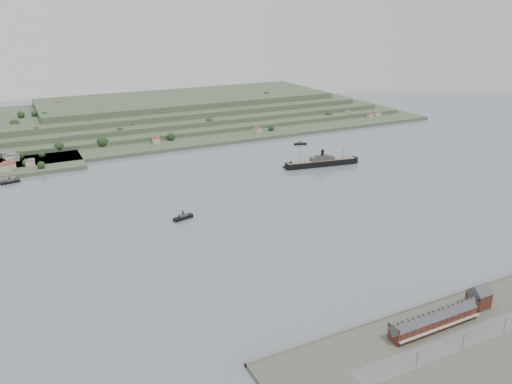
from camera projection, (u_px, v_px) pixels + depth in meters
name	position (u px, v px, depth m)	size (l,w,h in m)	color
ground	(288.00, 216.00, 406.68)	(1400.00, 1400.00, 0.00)	slate
near_shore	(476.00, 344.00, 249.88)	(220.00, 80.00, 2.60)	#4C5142
terrace_row	(434.00, 320.00, 259.33)	(55.60, 9.80, 11.07)	#472119
gabled_building	(479.00, 296.00, 278.07)	(10.40, 10.18, 14.09)	#472119
far_peninsula	(172.00, 113.00, 743.67)	(760.00, 309.00, 30.00)	#3A4C33
steamship	(319.00, 163.00, 534.20)	(88.81, 22.92, 21.37)	black
tugboat	(183.00, 217.00, 399.97)	(17.41, 8.56, 7.57)	black
ferry_west	(10.00, 182.00, 482.57)	(18.16, 7.86, 6.59)	black
ferry_east	(300.00, 144.00, 619.21)	(16.09, 9.26, 5.83)	black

